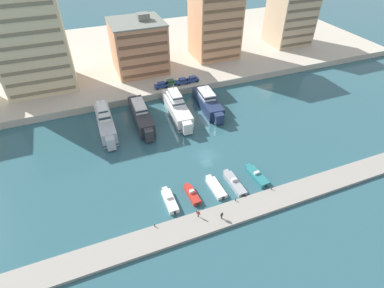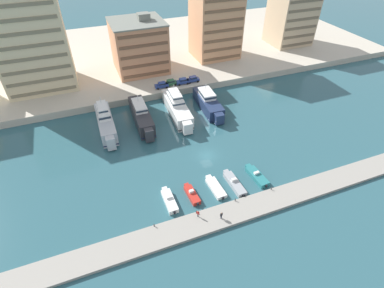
{
  "view_description": "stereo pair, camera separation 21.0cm",
  "coord_description": "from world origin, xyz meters",
  "px_view_note": "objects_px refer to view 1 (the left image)",
  "views": [
    {
      "loc": [
        -22.48,
        -47.84,
        45.83
      ],
      "look_at": [
        -2.81,
        2.37,
        2.5
      ],
      "focal_mm": 28.0,
      "sensor_mm": 36.0,
      "label": 1
    },
    {
      "loc": [
        -22.28,
        -47.92,
        45.83
      ],
      "look_at": [
        -2.81,
        2.37,
        2.5
      ],
      "focal_mm": 28.0,
      "sensor_mm": 36.0,
      "label": 2
    }
  ],
  "objects_px": {
    "yacht_white_mid_left": "(177,107)",
    "car_green_left": "(170,82)",
    "motorboat_grey_center_left": "(234,183)",
    "car_blue_center_left": "(192,79)",
    "pedestrian_mid_deck": "(222,215)",
    "motorboat_white_far_left": "(170,201)",
    "yacht_silver_far_left": "(105,122)",
    "car_blue_mid_left": "(182,81)",
    "motorboat_white_mid_left": "(216,187)",
    "pedestrian_near_edge": "(198,213)",
    "yacht_navy_center_left": "(208,102)",
    "car_blue_far_left": "(161,85)",
    "motorboat_teal_center": "(257,176)",
    "yacht_charcoal_left": "(141,116)",
    "motorboat_red_left": "(192,194)"
  },
  "relations": [
    {
      "from": "motorboat_white_mid_left",
      "to": "motorboat_grey_center_left",
      "type": "bearing_deg",
      "value": -6.95
    },
    {
      "from": "yacht_navy_center_left",
      "to": "car_blue_center_left",
      "type": "xyz_separation_m",
      "value": [
        0.49,
        13.21,
        1.04
      ]
    },
    {
      "from": "car_green_left",
      "to": "car_blue_center_left",
      "type": "height_order",
      "value": "same"
    },
    {
      "from": "motorboat_grey_center_left",
      "to": "pedestrian_near_edge",
      "type": "relative_size",
      "value": 5.08
    },
    {
      "from": "motorboat_grey_center_left",
      "to": "car_green_left",
      "type": "distance_m",
      "value": 43.08
    },
    {
      "from": "car_blue_far_left",
      "to": "motorboat_white_far_left",
      "type": "bearing_deg",
      "value": -104.9
    },
    {
      "from": "yacht_silver_far_left",
      "to": "pedestrian_mid_deck",
      "type": "relative_size",
      "value": 11.31
    },
    {
      "from": "motorboat_grey_center_left",
      "to": "car_blue_mid_left",
      "type": "xyz_separation_m",
      "value": [
        3.95,
        42.51,
        2.51
      ]
    },
    {
      "from": "yacht_charcoal_left",
      "to": "car_blue_far_left",
      "type": "xyz_separation_m",
      "value": [
        9.57,
        13.13,
        0.82
      ]
    },
    {
      "from": "yacht_silver_far_left",
      "to": "car_green_left",
      "type": "relative_size",
      "value": 4.38
    },
    {
      "from": "yacht_white_mid_left",
      "to": "motorboat_red_left",
      "type": "relative_size",
      "value": 3.38
    },
    {
      "from": "yacht_silver_far_left",
      "to": "motorboat_teal_center",
      "type": "distance_m",
      "value": 39.97
    },
    {
      "from": "motorboat_white_mid_left",
      "to": "car_blue_mid_left",
      "type": "relative_size",
      "value": 1.69
    },
    {
      "from": "car_blue_center_left",
      "to": "yacht_white_mid_left",
      "type": "bearing_deg",
      "value": -127.03
    },
    {
      "from": "yacht_white_mid_left",
      "to": "car_green_left",
      "type": "distance_m",
      "value": 13.42
    },
    {
      "from": "yacht_silver_far_left",
      "to": "pedestrian_mid_deck",
      "type": "height_order",
      "value": "yacht_silver_far_left"
    },
    {
      "from": "motorboat_grey_center_left",
      "to": "yacht_charcoal_left",
      "type": "bearing_deg",
      "value": 112.96
    },
    {
      "from": "motorboat_grey_center_left",
      "to": "pedestrian_near_edge",
      "type": "distance_m",
      "value": 11.55
    },
    {
      "from": "yacht_white_mid_left",
      "to": "motorboat_grey_center_left",
      "type": "xyz_separation_m",
      "value": [
        2.31,
        -29.83,
        -1.76
      ]
    },
    {
      "from": "car_blue_far_left",
      "to": "yacht_navy_center_left",
      "type": "bearing_deg",
      "value": -53.07
    },
    {
      "from": "car_green_left",
      "to": "car_blue_center_left",
      "type": "relative_size",
      "value": 1.02
    },
    {
      "from": "yacht_charcoal_left",
      "to": "yacht_white_mid_left",
      "type": "distance_m",
      "value": 10.12
    },
    {
      "from": "yacht_navy_center_left",
      "to": "yacht_charcoal_left",
      "type": "bearing_deg",
      "value": -179.52
    },
    {
      "from": "yacht_white_mid_left",
      "to": "yacht_charcoal_left",
      "type": "bearing_deg",
      "value": -177.1
    },
    {
      "from": "motorboat_white_far_left",
      "to": "pedestrian_near_edge",
      "type": "distance_m",
      "value": 6.84
    },
    {
      "from": "yacht_charcoal_left",
      "to": "motorboat_red_left",
      "type": "xyz_separation_m",
      "value": [
        3.1,
        -28.93,
        -1.73
      ]
    },
    {
      "from": "yacht_white_mid_left",
      "to": "pedestrian_mid_deck",
      "type": "height_order",
      "value": "yacht_white_mid_left"
    },
    {
      "from": "motorboat_white_far_left",
      "to": "car_blue_center_left",
      "type": "height_order",
      "value": "car_blue_center_left"
    },
    {
      "from": "yacht_navy_center_left",
      "to": "car_blue_far_left",
      "type": "bearing_deg",
      "value": 126.93
    },
    {
      "from": "yacht_white_mid_left",
      "to": "car_blue_mid_left",
      "type": "relative_size",
      "value": 4.9
    },
    {
      "from": "yacht_charcoal_left",
      "to": "motorboat_white_mid_left",
      "type": "height_order",
      "value": "yacht_charcoal_left"
    },
    {
      "from": "car_blue_mid_left",
      "to": "car_blue_center_left",
      "type": "bearing_deg",
      "value": 2.78
    },
    {
      "from": "car_blue_center_left",
      "to": "car_green_left",
      "type": "bearing_deg",
      "value": 177.42
    },
    {
      "from": "yacht_silver_far_left",
      "to": "yacht_navy_center_left",
      "type": "relative_size",
      "value": 1.03
    },
    {
      "from": "pedestrian_mid_deck",
      "to": "yacht_charcoal_left",
      "type": "bearing_deg",
      "value": 99.33
    },
    {
      "from": "yacht_silver_far_left",
      "to": "motorboat_grey_center_left",
      "type": "relative_size",
      "value": 2.3
    },
    {
      "from": "car_blue_far_left",
      "to": "yacht_white_mid_left",
      "type": "bearing_deg",
      "value": -87.57
    },
    {
      "from": "motorboat_grey_center_left",
      "to": "car_blue_far_left",
      "type": "xyz_separation_m",
      "value": [
        -2.85,
        42.44,
        2.51
      ]
    },
    {
      "from": "yacht_navy_center_left",
      "to": "motorboat_red_left",
      "type": "relative_size",
      "value": 2.94
    },
    {
      "from": "motorboat_white_mid_left",
      "to": "car_blue_mid_left",
      "type": "height_order",
      "value": "car_blue_mid_left"
    },
    {
      "from": "motorboat_grey_center_left",
      "to": "car_green_left",
      "type": "relative_size",
      "value": 1.91
    },
    {
      "from": "pedestrian_mid_deck",
      "to": "motorboat_white_mid_left",
      "type": "bearing_deg",
      "value": 72.67
    },
    {
      "from": "motorboat_white_far_left",
      "to": "motorboat_teal_center",
      "type": "bearing_deg",
      "value": -0.63
    },
    {
      "from": "yacht_navy_center_left",
      "to": "pedestrian_near_edge",
      "type": "xyz_separation_m",
      "value": [
        -17.17,
        -34.66,
        -0.44
      ]
    },
    {
      "from": "car_green_left",
      "to": "motorboat_teal_center",
      "type": "bearing_deg",
      "value": -82.83
    },
    {
      "from": "motorboat_grey_center_left",
      "to": "yacht_silver_far_left",
      "type": "bearing_deg",
      "value": 126.41
    },
    {
      "from": "yacht_navy_center_left",
      "to": "motorboat_white_far_left",
      "type": "distance_m",
      "value": 35.82
    },
    {
      "from": "yacht_white_mid_left",
      "to": "car_blue_center_left",
      "type": "bearing_deg",
      "value": 52.97
    },
    {
      "from": "yacht_silver_far_left",
      "to": "yacht_charcoal_left",
      "type": "distance_m",
      "value": 9.3
    },
    {
      "from": "yacht_silver_far_left",
      "to": "car_blue_mid_left",
      "type": "xyz_separation_m",
      "value": [
        25.66,
        13.07,
        0.53
      ]
    }
  ]
}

